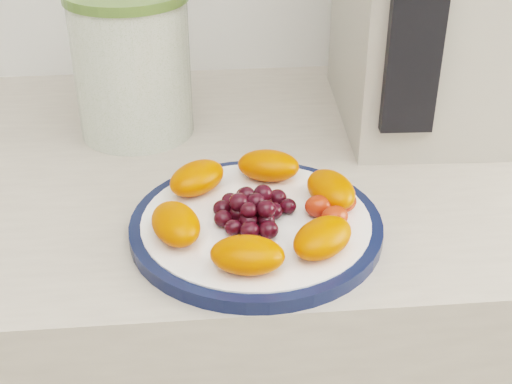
{
  "coord_description": "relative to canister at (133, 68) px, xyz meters",
  "views": [
    {
      "loc": [
        -0.1,
        0.42,
        1.32
      ],
      "look_at": [
        -0.05,
        1.03,
        0.95
      ],
      "focal_mm": 50.0,
      "sensor_mm": 36.0,
      "label": 1
    }
  ],
  "objects": [
    {
      "name": "canister",
      "position": [
        0.0,
        0.0,
        0.0
      ],
      "size": [
        0.17,
        0.17,
        0.18
      ],
      "primitive_type": "cylinder",
      "rotation": [
        0.0,
        0.0,
        0.13
      ],
      "color": "#395715",
      "rests_on": "counter"
    },
    {
      "name": "fruit_plate",
      "position": [
        0.14,
        -0.26,
        -0.06
      ],
      "size": [
        0.23,
        0.23,
        0.03
      ],
      "color": "#CE3700",
      "rests_on": "plate_face"
    },
    {
      "name": "appliance_panel",
      "position": [
        0.32,
        -0.13,
        0.09
      ],
      "size": [
        0.06,
        0.02,
        0.27
      ],
      "primitive_type": "cube",
      "rotation": [
        0.0,
        0.0,
        -0.05
      ],
      "color": "black",
      "rests_on": "appliance_body"
    },
    {
      "name": "plate_rim",
      "position": [
        0.14,
        -0.26,
        -0.08
      ],
      "size": [
        0.26,
        0.26,
        0.01
      ],
      "primitive_type": "cylinder",
      "color": "#0D1635",
      "rests_on": "counter"
    },
    {
      "name": "plate_face",
      "position": [
        0.14,
        -0.26,
        -0.08
      ],
      "size": [
        0.24,
        0.24,
        0.02
      ],
      "primitive_type": "cylinder",
      "color": "white",
      "rests_on": "counter"
    }
  ]
}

